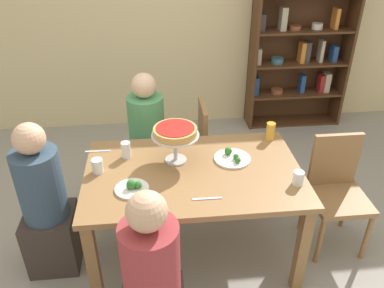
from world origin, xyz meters
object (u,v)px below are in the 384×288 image
bookshelf (302,27)px  beer_glass_amber_tall (270,131)px  diner_head_west (46,210)px  chair_far_right (215,145)px  salad_plate_near_diner (232,158)px  cutlery_fork_near (207,199)px  water_glass_clear_near (126,150)px  salad_plate_far_diner (132,187)px  water_glass_clear_far (98,166)px  deep_dish_pizza_stand (175,134)px  chair_head_east (336,187)px  dining_table (194,182)px  cutlery_knife_near (98,151)px  water_glass_clear_spare (298,178)px  diner_far_left (148,146)px

bookshelf → beer_glass_amber_tall: size_ratio=16.44×
diner_head_west → chair_far_right: diner_head_west is taller
salad_plate_near_diner → cutlery_fork_near: (-0.23, -0.41, -0.01)m
chair_far_right → water_glass_clear_near: (-0.72, -0.52, 0.31)m
bookshelf → salad_plate_far_diner: bookshelf is taller
chair_far_right → beer_glass_amber_tall: 0.61m
salad_plate_near_diner → water_glass_clear_far: bearing=-176.2°
salad_plate_near_diner → water_glass_clear_near: (-0.73, 0.10, 0.05)m
deep_dish_pizza_stand → water_glass_clear_far: deep_dish_pizza_stand is taller
chair_head_east → dining_table: bearing=2.5°
diner_head_west → water_glass_clear_far: bearing=8.4°
salad_plate_far_diner → water_glass_clear_near: bearing=97.5°
deep_dish_pizza_stand → cutlery_fork_near: size_ratio=1.80×
water_glass_clear_far → cutlery_knife_near: bearing=96.6°
dining_table → deep_dish_pizza_stand: 0.36m
dining_table → chair_head_east: size_ratio=1.66×
chair_head_east → water_glass_clear_spare: bearing=31.3°
chair_head_east → water_glass_clear_far: size_ratio=8.81×
deep_dish_pizza_stand → cutlery_knife_near: (-0.55, 0.17, -0.21)m
chair_far_right → water_glass_clear_spare: 1.06m
chair_far_right → chair_head_east: size_ratio=1.00×
dining_table → water_glass_clear_spare: (0.64, -0.21, 0.14)m
deep_dish_pizza_stand → cutlery_fork_near: bearing=-70.2°
diner_head_west → deep_dish_pizza_stand: size_ratio=3.55×
bookshelf → deep_dish_pizza_stand: bookshelf is taller
dining_table → water_glass_clear_near: (-0.45, 0.22, 0.16)m
water_glass_clear_near → diner_far_left: bearing=76.0°
cutlery_fork_near → salad_plate_near_diner: bearing=61.1°
cutlery_knife_near → water_glass_clear_far: bearing=98.4°
bookshelf → cutlery_fork_near: (-1.35, -2.32, -0.39)m
bookshelf → water_glass_clear_near: (-1.85, -1.80, -0.34)m
dining_table → bookshelf: 2.50m
salad_plate_near_diner → water_glass_clear_spare: bearing=-42.1°
diner_far_left → salad_plate_far_diner: size_ratio=5.41×
water_glass_clear_spare → cutlery_fork_near: 0.60m
cutlery_knife_near → diner_far_left: bearing=-125.7°
beer_glass_amber_tall → water_glass_clear_far: 1.29m
diner_head_west → salad_plate_far_diner: bearing=-15.0°
salad_plate_near_diner → bookshelf: bearing=59.6°
water_glass_clear_near → cutlery_fork_near: 0.72m
water_glass_clear_spare → cutlery_knife_near: water_glass_clear_spare is taller
cutlery_fork_near → cutlery_knife_near: 0.94m
salad_plate_near_diner → water_glass_clear_near: water_glass_clear_near is taller
salad_plate_near_diner → water_glass_clear_spare: water_glass_clear_spare is taller
bookshelf → chair_head_east: bearing=-99.7°
chair_far_right → deep_dish_pizza_stand: deep_dish_pizza_stand is taller
dining_table → chair_head_east: (1.06, 0.05, -0.16)m
water_glass_clear_spare → cutlery_knife_near: bearing=158.1°
deep_dish_pizza_stand → salad_plate_near_diner: bearing=-3.8°
water_glass_clear_far → water_glass_clear_spare: (1.27, -0.26, -0.00)m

